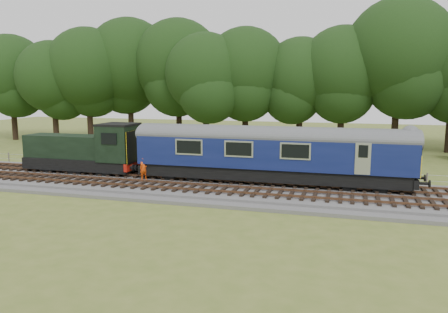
% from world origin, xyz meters
% --- Properties ---
extents(ground, '(120.00, 120.00, 0.00)m').
position_xyz_m(ground, '(0.00, 0.00, 0.00)').
color(ground, '#586A27').
rests_on(ground, ground).
extents(ballast, '(70.00, 7.00, 0.35)m').
position_xyz_m(ballast, '(0.00, 0.00, 0.17)').
color(ballast, '#4C4C4F').
rests_on(ballast, ground).
extents(track_north, '(67.20, 2.40, 0.21)m').
position_xyz_m(track_north, '(0.00, 1.40, 0.42)').
color(track_north, black).
rests_on(track_north, ballast).
extents(track_south, '(67.20, 2.40, 0.21)m').
position_xyz_m(track_south, '(0.00, -1.60, 0.42)').
color(track_south, black).
rests_on(track_south, ballast).
extents(fence, '(64.00, 0.12, 1.00)m').
position_xyz_m(fence, '(0.00, 4.50, 0.00)').
color(fence, '#6B6054').
rests_on(fence, ground).
extents(tree_line, '(70.00, 8.00, 18.00)m').
position_xyz_m(tree_line, '(0.00, 22.00, 0.00)').
color(tree_line, black).
rests_on(tree_line, ground).
extents(dmu_railcar, '(18.05, 2.86, 3.88)m').
position_xyz_m(dmu_railcar, '(5.90, 1.40, 2.61)').
color(dmu_railcar, black).
rests_on(dmu_railcar, ground).
extents(shunter_loco, '(8.91, 2.60, 3.38)m').
position_xyz_m(shunter_loco, '(-8.03, 1.40, 1.97)').
color(shunter_loco, black).
rests_on(shunter_loco, ground).
extents(worker, '(0.67, 0.67, 1.57)m').
position_xyz_m(worker, '(-2.68, 0.11, 1.14)').
color(worker, '#F84B0D').
rests_on(worker, ballast).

